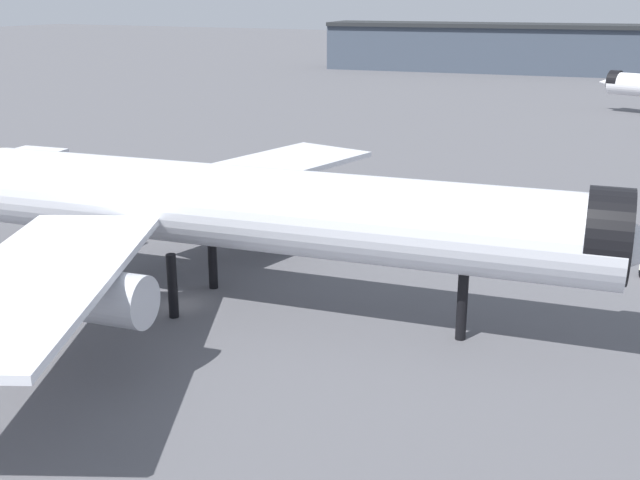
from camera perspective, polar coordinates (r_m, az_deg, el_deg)
ground at (r=64.63m, az=-10.02°, el=-4.62°), size 900.00×900.00×0.00m
airliner_near_gate at (r=61.35m, az=-7.32°, el=2.36°), size 66.29×60.07×18.53m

